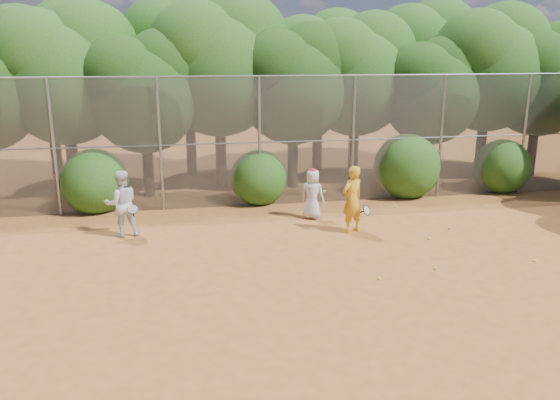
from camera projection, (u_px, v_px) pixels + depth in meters
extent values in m
plane|color=#965322|center=(346.00, 277.00, 11.78)|extent=(80.00, 80.00, 0.00)
cylinder|color=gray|center=(54.00, 148.00, 15.74)|extent=(0.09, 0.09, 4.00)
cylinder|color=gray|center=(160.00, 145.00, 16.26)|extent=(0.09, 0.09, 4.00)
cylinder|color=gray|center=(260.00, 142.00, 16.78)|extent=(0.09, 0.09, 4.00)
cylinder|color=gray|center=(353.00, 140.00, 17.30)|extent=(0.09, 0.09, 4.00)
cylinder|color=gray|center=(441.00, 137.00, 17.82)|extent=(0.09, 0.09, 4.00)
cylinder|color=gray|center=(524.00, 135.00, 18.34)|extent=(0.09, 0.09, 4.00)
cylinder|color=gray|center=(292.00, 76.00, 16.43)|extent=(20.00, 0.05, 0.05)
cylinder|color=gray|center=(291.00, 141.00, 16.95)|extent=(20.00, 0.04, 0.04)
cube|color=slate|center=(291.00, 141.00, 16.95)|extent=(20.00, 0.02, 4.00)
sphere|color=black|center=(3.00, 59.00, 17.05)|extent=(3.05, 3.05, 3.05)
cylinder|color=black|center=(72.00, 158.00, 18.31)|extent=(0.38, 0.38, 2.52)
sphere|color=#1F4A12|center=(65.00, 83.00, 17.66)|extent=(4.03, 4.03, 4.03)
sphere|color=#1F4A12|center=(90.00, 50.00, 17.91)|extent=(3.23, 3.23, 3.23)
sphere|color=#1F4A12|center=(36.00, 57.00, 17.03)|extent=(3.02, 3.02, 3.02)
cylinder|color=black|center=(148.00, 164.00, 18.12)|extent=(0.36, 0.36, 2.17)
sphere|color=black|center=(144.00, 99.00, 17.56)|extent=(3.47, 3.47, 3.47)
sphere|color=black|center=(164.00, 71.00, 17.78)|extent=(2.78, 2.78, 2.78)
sphere|color=black|center=(122.00, 78.00, 17.03)|extent=(2.60, 2.60, 2.60)
cylinder|color=black|center=(221.00, 149.00, 19.44)|extent=(0.39, 0.39, 2.66)
sphere|color=#1F4A12|center=(219.00, 75.00, 18.75)|extent=(4.26, 4.26, 4.26)
sphere|color=#1F4A12|center=(241.00, 43.00, 19.02)|extent=(3.40, 3.40, 3.40)
sphere|color=#1F4A12|center=(196.00, 49.00, 18.10)|extent=(3.19, 3.19, 3.19)
cylinder|color=black|center=(293.00, 155.00, 19.35)|extent=(0.37, 0.37, 2.27)
sphere|color=black|center=(293.00, 92.00, 18.77)|extent=(3.64, 3.64, 3.64)
sphere|color=black|center=(312.00, 64.00, 19.00)|extent=(2.91, 2.91, 2.91)
sphere|color=black|center=(276.00, 70.00, 18.21)|extent=(2.73, 2.73, 2.73)
cylinder|color=black|center=(353.00, 147.00, 20.52)|extent=(0.38, 0.38, 2.45)
sphere|color=#1F4A12|center=(356.00, 82.00, 19.89)|extent=(3.92, 3.92, 3.92)
sphere|color=#1F4A12|center=(374.00, 54.00, 20.14)|extent=(3.14, 3.14, 3.14)
sphere|color=#1F4A12|center=(341.00, 60.00, 19.29)|extent=(2.94, 2.94, 2.94)
cylinder|color=black|center=(427.00, 154.00, 20.05)|extent=(0.36, 0.36, 2.10)
sphere|color=black|center=(431.00, 98.00, 19.51)|extent=(3.36, 3.36, 3.36)
sphere|color=black|center=(446.00, 73.00, 19.73)|extent=(2.69, 2.69, 2.69)
sphere|color=black|center=(420.00, 79.00, 18.99)|extent=(2.52, 2.52, 2.52)
cylinder|color=black|center=(481.00, 143.00, 20.99)|extent=(0.39, 0.39, 2.59)
sphere|color=#1F4A12|center=(488.00, 76.00, 20.32)|extent=(4.14, 4.14, 4.14)
sphere|color=#1F4A12|center=(505.00, 47.00, 20.59)|extent=(3.32, 3.32, 3.32)
sphere|color=#1F4A12|center=(476.00, 53.00, 19.69)|extent=(3.11, 3.11, 3.11)
cylinder|color=black|center=(532.00, 146.00, 21.09)|extent=(0.37, 0.37, 2.31)
sphere|color=black|center=(540.00, 87.00, 20.50)|extent=(3.70, 3.70, 3.70)
sphere|color=black|center=(554.00, 61.00, 20.73)|extent=(2.96, 2.96, 2.96)
sphere|color=black|center=(531.00, 67.00, 19.93)|extent=(2.77, 2.77, 2.77)
cylinder|color=black|center=(55.00, 146.00, 20.30)|extent=(0.39, 0.39, 2.62)
sphere|color=#1F4A12|center=(48.00, 75.00, 19.62)|extent=(4.20, 4.20, 4.20)
sphere|color=#1F4A12|center=(71.00, 45.00, 19.89)|extent=(3.36, 3.36, 3.36)
sphere|color=#1F4A12|center=(21.00, 51.00, 18.98)|extent=(3.15, 3.15, 3.15)
cylinder|color=black|center=(191.00, 139.00, 21.34)|extent=(0.40, 0.40, 2.80)
sphere|color=#1F4A12|center=(188.00, 67.00, 20.61)|extent=(4.48, 4.48, 4.48)
sphere|color=#1F4A12|center=(210.00, 36.00, 20.90)|extent=(3.58, 3.58, 3.58)
sphere|color=#1F4A12|center=(165.00, 42.00, 19.92)|extent=(3.36, 3.36, 3.36)
cylinder|color=black|center=(317.00, 140.00, 21.86)|extent=(0.38, 0.38, 2.52)
sphere|color=#1F4A12|center=(318.00, 77.00, 21.21)|extent=(4.03, 4.03, 4.03)
sphere|color=#1F4A12|center=(336.00, 51.00, 21.47)|extent=(3.23, 3.23, 3.23)
sphere|color=#1F4A12|center=(303.00, 56.00, 20.59)|extent=(3.02, 3.02, 3.02)
cylinder|color=black|center=(417.00, 133.00, 23.18)|extent=(0.40, 0.40, 2.73)
sphere|color=#1F4A12|center=(421.00, 68.00, 22.48)|extent=(4.37, 4.37, 4.37)
sphere|color=#1F4A12|center=(438.00, 41.00, 22.76)|extent=(3.49, 3.49, 3.49)
sphere|color=#1F4A12|center=(408.00, 46.00, 21.80)|extent=(3.28, 3.28, 3.28)
sphere|color=#1F4A12|center=(95.00, 178.00, 16.46)|extent=(2.00, 2.00, 2.00)
sphere|color=#1F4A12|center=(259.00, 175.00, 17.35)|extent=(1.80, 1.80, 1.80)
sphere|color=#1F4A12|center=(407.00, 163.00, 18.17)|extent=(2.20, 2.20, 2.20)
sphere|color=#1F4A12|center=(502.00, 164.00, 18.81)|extent=(1.90, 1.90, 1.90)
imported|color=gold|center=(352.00, 199.00, 14.48)|extent=(0.78, 0.68, 1.81)
torus|color=black|center=(367.00, 210.00, 14.42)|extent=(0.34, 0.32, 0.28)
cylinder|color=black|center=(360.00, 212.00, 14.57)|extent=(0.19, 0.22, 0.16)
imported|color=silver|center=(313.00, 194.00, 15.74)|extent=(0.85, 0.80, 1.45)
ellipsoid|color=red|center=(313.00, 171.00, 15.56)|extent=(0.22, 0.22, 0.13)
sphere|color=yellow|center=(324.00, 191.00, 15.57)|extent=(0.07, 0.07, 0.07)
imported|color=silver|center=(122.00, 204.00, 14.19)|extent=(0.98, 0.83, 1.76)
torus|color=black|center=(133.00, 209.00, 13.98)|extent=(0.31, 0.25, 0.22)
cylinder|color=black|center=(133.00, 214.00, 14.16)|extent=(0.04, 0.21, 0.23)
sphere|color=yellow|center=(429.00, 239.00, 14.09)|extent=(0.07, 0.07, 0.07)
sphere|color=yellow|center=(449.00, 228.00, 14.92)|extent=(0.07, 0.07, 0.07)
sphere|color=yellow|center=(435.00, 268.00, 12.16)|extent=(0.07, 0.07, 0.07)
sphere|color=yellow|center=(535.00, 261.00, 12.60)|extent=(0.07, 0.07, 0.07)
sphere|color=yellow|center=(379.00, 278.00, 11.62)|extent=(0.07, 0.07, 0.07)
sphere|color=yellow|center=(395.00, 206.00, 17.02)|extent=(0.07, 0.07, 0.07)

